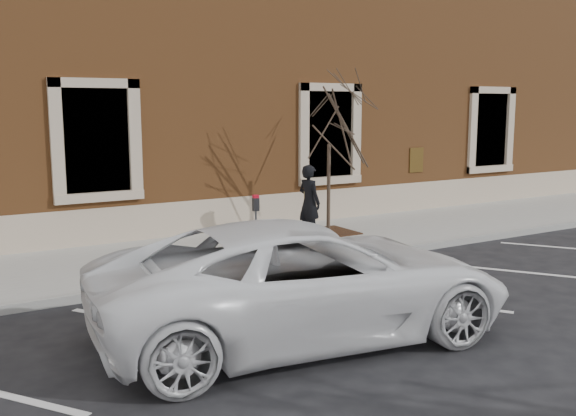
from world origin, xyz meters
TOP-DOWN VIEW (x-y plane):
  - ground at (0.00, 0.00)m, footprint 120.00×120.00m
  - sidewalk_near at (0.00, 1.75)m, footprint 40.00×3.50m
  - curb_near at (0.00, -0.05)m, footprint 40.00×0.12m
  - parking_stripes at (0.00, -2.20)m, footprint 28.00×4.40m
  - building_civic at (0.00, 7.74)m, footprint 40.00×8.62m
  - man at (1.19, 1.65)m, footprint 0.51×0.68m
  - parking_meter at (-0.81, 0.46)m, footprint 0.12×0.09m
  - tree_grate at (1.97, 2.03)m, footprint 1.18×1.18m
  - sapling at (1.97, 2.03)m, footprint 2.29×2.29m
  - white_truck at (-2.02, -3.21)m, footprint 6.04×3.39m

SIDE VIEW (x-z plane):
  - ground at x=0.00m, z-range 0.00..0.00m
  - parking_stripes at x=0.00m, z-range 0.00..0.01m
  - sidewalk_near at x=0.00m, z-range 0.00..0.15m
  - curb_near at x=0.00m, z-range 0.00..0.15m
  - tree_grate at x=1.97m, z-range 0.15..0.18m
  - white_truck at x=-2.02m, z-range 0.00..1.59m
  - man at x=1.19m, z-range 0.15..1.83m
  - parking_meter at x=-0.81m, z-range 0.40..1.69m
  - sapling at x=1.97m, z-range 0.91..4.73m
  - building_civic at x=0.00m, z-range 0.00..8.00m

